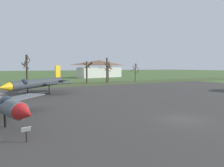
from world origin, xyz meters
name	(u,v)px	position (x,y,z in m)	size (l,w,h in m)	color
ground_plane	(182,120)	(0.00, 0.00, 0.00)	(600.00, 600.00, 0.00)	#425B2D
asphalt_apron	(117,99)	(0.00, 13.71, 0.03)	(93.88, 45.69, 0.05)	#383533
grass_verge_strip	(70,85)	(0.00, 42.55, 0.03)	(153.88, 12.00, 0.06)	#3C4927
jet_fighter_front_left	(37,83)	(-11.07, 24.65, 2.36)	(13.63, 13.65, 5.71)	#33383D
info_placard_rear_center	(26,132)	(-14.38, 0.80, 0.76)	(0.65, 0.33, 1.17)	black
bare_tree_left_of_center	(27,69)	(-11.46, 48.52, 4.80)	(2.64, 2.86, 9.13)	#42382D
bare_tree_center	(87,71)	(6.23, 45.04, 4.16)	(3.77, 3.80, 7.15)	brown
bare_tree_right_of_center	(107,69)	(13.15, 44.31, 4.56)	(3.04, 1.86, 8.47)	brown
bare_tree_far_right	(108,72)	(14.58, 46.59, 3.62)	(3.36, 3.36, 6.63)	brown
bare_tree_backdrop_extra	(135,72)	(24.50, 44.29, 3.63)	(2.84, 3.15, 6.65)	brown
visitor_building	(100,69)	(25.19, 78.14, 4.37)	(25.32, 12.51, 8.95)	silver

